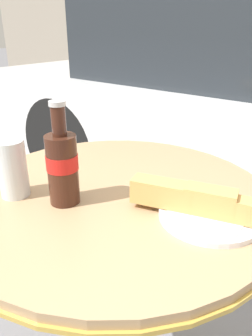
{
  "coord_description": "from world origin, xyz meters",
  "views": [
    {
      "loc": [
        0.46,
        -0.54,
        1.15
      ],
      "look_at": [
        0.0,
        0.04,
        0.82
      ],
      "focal_mm": 35.0,
      "sensor_mm": 36.0,
      "label": 1
    }
  ],
  "objects_px": {
    "bistro_table": "(117,249)",
    "lunch_plate_near": "(205,207)",
    "drinking_glass": "(13,171)",
    "cola_bottle_left": "(62,165)"
  },
  "relations": [
    {
      "from": "drinking_glass",
      "to": "lunch_plate_near",
      "type": "xyz_separation_m",
      "value": [
        0.4,
        0.19,
        -0.04
      ]
    },
    {
      "from": "drinking_glass",
      "to": "lunch_plate_near",
      "type": "height_order",
      "value": "drinking_glass"
    },
    {
      "from": "lunch_plate_near",
      "to": "drinking_glass",
      "type": "bearing_deg",
      "value": -154.84
    },
    {
      "from": "cola_bottle_left",
      "to": "bistro_table",
      "type": "bearing_deg",
      "value": 60.75
    },
    {
      "from": "lunch_plate_near",
      "to": "bistro_table",
      "type": "bearing_deg",
      "value": -173.22
    },
    {
      "from": "bistro_table",
      "to": "lunch_plate_near",
      "type": "bearing_deg",
      "value": 6.78
    },
    {
      "from": "bistro_table",
      "to": "lunch_plate_near",
      "type": "relative_size",
      "value": 2.39
    },
    {
      "from": "drinking_glass",
      "to": "lunch_plate_near",
      "type": "relative_size",
      "value": 0.42
    },
    {
      "from": "drinking_glass",
      "to": "cola_bottle_left",
      "type": "bearing_deg",
      "value": 23.73
    },
    {
      "from": "bistro_table",
      "to": "lunch_plate_near",
      "type": "distance_m",
      "value": 0.3
    }
  ]
}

